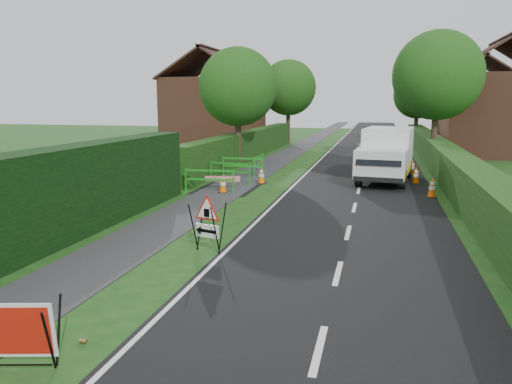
{
  "coord_description": "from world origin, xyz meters",
  "views": [
    {
      "loc": [
        3.25,
        -9.51,
        3.72
      ],
      "look_at": [
        0.06,
        3.42,
        1.28
      ],
      "focal_mm": 35.0,
      "sensor_mm": 36.0,
      "label": 1
    }
  ],
  "objects_px": {
    "red_rect_sign": "(12,332)",
    "triangle_sign": "(206,219)",
    "hatchback_car": "(370,147)",
    "works_van": "(386,154)"
  },
  "relations": [
    {
      "from": "triangle_sign",
      "to": "hatchback_car",
      "type": "distance_m",
      "value": 23.05
    },
    {
      "from": "hatchback_car",
      "to": "triangle_sign",
      "type": "bearing_deg",
      "value": -91.7
    },
    {
      "from": "triangle_sign",
      "to": "works_van",
      "type": "xyz_separation_m",
      "value": [
        4.41,
        12.55,
        0.45
      ]
    },
    {
      "from": "red_rect_sign",
      "to": "triangle_sign",
      "type": "distance_m",
      "value": 5.94
    },
    {
      "from": "red_rect_sign",
      "to": "triangle_sign",
      "type": "xyz_separation_m",
      "value": [
        0.75,
        5.89,
        0.28
      ]
    },
    {
      "from": "triangle_sign",
      "to": "works_van",
      "type": "distance_m",
      "value": 13.31
    },
    {
      "from": "triangle_sign",
      "to": "red_rect_sign",
      "type": "bearing_deg",
      "value": -80.86
    },
    {
      "from": "red_rect_sign",
      "to": "works_van",
      "type": "height_order",
      "value": "works_van"
    },
    {
      "from": "red_rect_sign",
      "to": "hatchback_car",
      "type": "bearing_deg",
      "value": 66.95
    },
    {
      "from": "triangle_sign",
      "to": "works_van",
      "type": "height_order",
      "value": "works_van"
    }
  ]
}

